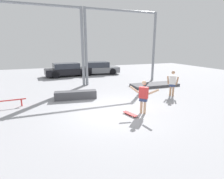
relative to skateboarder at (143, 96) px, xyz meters
The scene contains 10 objects.
ground_plane 1.60m from the skateboarder, 145.89° to the left, with size 36.00×36.00×0.00m, color #9E9EA3.
skateboarder is the anchor object (origin of this frame).
skateboard 0.97m from the skateboarder, behind, with size 0.42×0.79×0.08m.
grind_box 4.04m from the skateboarder, 127.28° to the left, with size 2.28×0.51×0.46m, color #47474C.
manual_pad 5.71m from the skateboarder, 50.93° to the left, with size 3.50×1.31×0.19m, color #47474C.
canopy_support_left 8.19m from the skateboarder, 122.34° to the left, with size 5.98×0.20×5.53m.
canopy_support_right 7.31m from the skateboarder, 74.07° to the left, with size 5.98×0.20×5.53m.
parked_car_black 11.39m from the skateboarder, 99.61° to the left, with size 4.49×2.16×1.28m.
parked_car_grey 11.52m from the skateboarder, 83.48° to the left, with size 4.29×2.30×1.28m.
bystander 3.55m from the skateboarder, 31.25° to the left, with size 0.53×0.53×1.50m.
Camera 1 is at (-2.68, -7.08, 2.89)m, focal length 28.00 mm.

